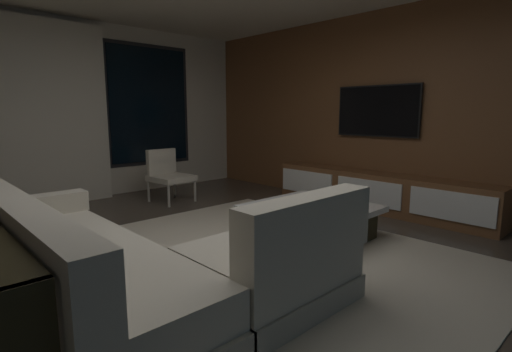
% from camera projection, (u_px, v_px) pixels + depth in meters
% --- Properties ---
extents(floor, '(9.20, 9.20, 0.00)m').
position_uv_depth(floor, '(222.00, 268.00, 3.34)').
color(floor, '#473D33').
extents(back_wall_with_window, '(6.60, 0.30, 2.70)m').
position_uv_depth(back_wall_with_window, '(64.00, 112.00, 5.67)').
color(back_wall_with_window, beige).
rests_on(back_wall_with_window, floor).
extents(media_wall, '(0.12, 7.80, 2.70)m').
position_uv_depth(media_wall, '(398.00, 111.00, 5.20)').
color(media_wall, brown).
rests_on(media_wall, floor).
extents(area_rug, '(3.20, 3.80, 0.01)m').
position_uv_depth(area_rug, '(259.00, 260.00, 3.50)').
color(area_rug, beige).
rests_on(area_rug, floor).
extents(sectional_couch, '(1.98, 2.50, 0.82)m').
position_uv_depth(sectional_couch, '(131.00, 268.00, 2.61)').
color(sectional_couch, '#B1A997').
rests_on(sectional_couch, floor).
extents(coffee_table, '(1.16, 1.16, 0.36)m').
position_uv_depth(coffee_table, '(311.00, 221.00, 4.08)').
color(coffee_table, '#2B2513').
rests_on(coffee_table, floor).
extents(book_stack_on_coffee_table, '(0.26, 0.21, 0.08)m').
position_uv_depth(book_stack_on_coffee_table, '(312.00, 201.00, 4.08)').
color(book_stack_on_coffee_table, slate).
rests_on(book_stack_on_coffee_table, coffee_table).
extents(accent_chair_near_window, '(0.59, 0.61, 0.78)m').
position_uv_depth(accent_chair_near_window, '(168.00, 173.00, 5.80)').
color(accent_chair_near_window, '#B2ADA0').
rests_on(accent_chair_near_window, floor).
extents(media_console, '(0.46, 3.10, 0.52)m').
position_uv_depth(media_console, '(380.00, 193.00, 5.21)').
color(media_console, brown).
rests_on(media_console, floor).
extents(mounted_tv, '(0.05, 1.21, 0.70)m').
position_uv_depth(mounted_tv, '(377.00, 111.00, 5.30)').
color(mounted_tv, black).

